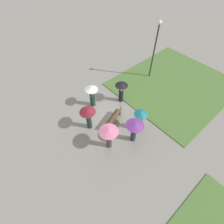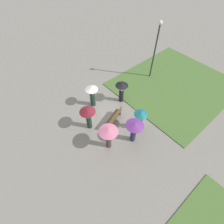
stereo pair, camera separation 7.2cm
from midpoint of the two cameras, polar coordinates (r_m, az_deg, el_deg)
The scene contains 10 objects.
ground_plane at distance 13.18m, azimuth -0.80°, elevation -1.08°, with size 90.00×90.00×0.00m, color gray.
lawn_patch_near at distance 16.57m, azimuth 19.47°, elevation 8.54°, with size 9.47×8.46×0.06m.
park_bench at distance 12.41m, azimuth 0.40°, elevation -1.99°, with size 1.91×1.02×0.90m.
lamp_post at distance 15.24m, azimuth 13.86°, elevation 20.68°, with size 0.32×0.32×4.98m.
crowd_person_pink at distance 10.53m, azimuth -1.23°, elevation -7.20°, with size 1.19×1.19×1.87m.
crowd_person_black at distance 13.33m, azimuth 2.93°, elevation 7.75°, with size 0.97×0.97×1.87m.
crowd_person_maroon at distance 11.63m, azimuth -7.98°, elevation -1.08°, with size 1.06×1.06×1.82m.
crowd_person_teal at distance 11.67m, azimuth 9.04°, elevation -1.77°, with size 0.91×0.91×1.80m.
crowd_person_purple at distance 10.92m, azimuth 7.17°, elevation -5.12°, with size 1.15×1.15×1.83m.
crowd_person_white at distance 13.15m, azimuth -6.74°, elevation 5.88°, with size 0.95×0.95×1.84m.
Camera 1 is at (5.41, 6.37, 10.19)m, focal length 28.00 mm.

